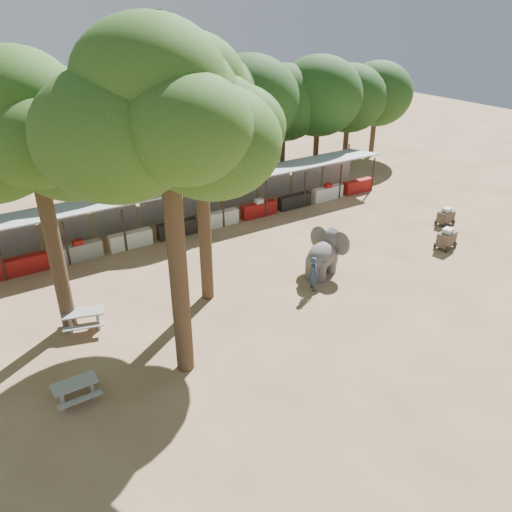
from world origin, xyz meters
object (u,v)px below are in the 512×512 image
yard_tree_left (25,130)px  handler (314,274)px  picnic_table_near (76,389)px  cart_front (447,238)px  elephant (325,252)px  picnic_table_far (84,317)px  cart_back (446,216)px  yard_tree_back (193,107)px  yard_tree_center (159,116)px

yard_tree_left → handler: yard_tree_left is taller
picnic_table_near → cart_front: cart_front is taller
elephant → picnic_table_far: (-11.51, 1.54, -0.57)m
cart_back → elephant: bearing=-178.9°
handler → picnic_table_near: 11.51m
yard_tree_left → elephant: 14.26m
handler → yard_tree_left: bearing=86.2°
cart_front → picnic_table_far: bearing=159.9°
yard_tree_left → cart_front: yard_tree_left is taller
yard_tree_back → cart_front: yard_tree_back is taller
elephant → picnic_table_far: elephant is taller
yard_tree_left → picnic_table_far: 7.72m
yard_tree_back → handler: size_ratio=6.69×
yard_tree_left → picnic_table_near: yard_tree_left is taller
picnic_table_far → cart_back: bearing=14.1°
yard_tree_left → yard_tree_center: 5.92m
handler → cart_back: size_ratio=1.49×
yard_tree_center → yard_tree_left: bearing=121.0°
yard_tree_center → picnic_table_near: yard_tree_center is taller
yard_tree_center → yard_tree_back: bearing=53.1°
elephant → cart_back: (10.10, 0.74, -0.57)m
yard_tree_left → cart_front: size_ratio=8.31×
yard_tree_left → cart_front: (19.62, -3.65, -7.62)m
yard_tree_back → cart_front: size_ratio=8.57×
elephant → handler: size_ratio=1.73×
yard_tree_back → picnic_table_near: yard_tree_back is taller
picnic_table_far → cart_front: cart_front is taller
handler → cart_back: (11.62, 1.79, -0.32)m
handler → picnic_table_far: bearing=88.6°
yard_tree_left → picnic_table_near: size_ratio=7.44×
yard_tree_center → cart_front: (16.62, 1.35, -8.63)m
elephant → cart_front: 7.61m
yard_tree_center → elephant: bearing=16.9°
elephant → picnic_table_far: bearing=149.4°
picnic_table_near → cart_back: size_ratio=1.30×
yard_tree_back → picnic_table_near: (-6.75, -3.77, -8.06)m
yard_tree_left → picnic_table_far: yard_tree_left is taller
picnic_table_near → elephant: bearing=10.7°
picnic_table_near → cart_front: (20.37, 1.12, 0.10)m
handler → cart_back: 11.76m
picnic_table_far → handler: bearing=1.7°
elephant → handler: (-1.52, -1.05, -0.25)m
cart_back → yard_tree_left: bearing=173.2°
elephant → picnic_table_near: bearing=168.2°
elephant → handler: 1.86m
picnic_table_near → cart_front: size_ratio=1.12×
yard_tree_left → handler: (10.65, -3.26, -7.35)m
elephant → handler: bearing=-168.3°
yard_tree_center → handler: bearing=12.8°
handler → picnic_table_near: size_ratio=1.15×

